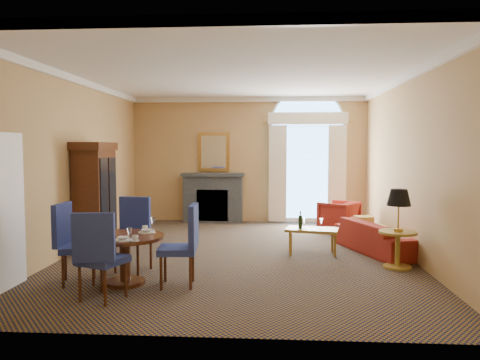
# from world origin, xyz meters

# --- Properties ---
(ground) EXTENTS (7.50, 7.50, 0.00)m
(ground) POSITION_xyz_m (0.00, 0.00, 0.00)
(ground) COLOR black
(ground) RESTS_ON ground
(room_envelope) EXTENTS (6.04, 7.52, 3.45)m
(room_envelope) POSITION_xyz_m (-0.03, 0.67, 2.51)
(room_envelope) COLOR tan
(room_envelope) RESTS_ON ground
(armoire) EXTENTS (0.58, 1.02, 2.01)m
(armoire) POSITION_xyz_m (-2.72, 0.22, 0.97)
(armoire) COLOR #3B1C0D
(armoire) RESTS_ON ground
(dining_table) EXTENTS (1.10, 1.10, 0.89)m
(dining_table) POSITION_xyz_m (-1.45, -1.99, 0.51)
(dining_table) COLOR #3B1C0D
(dining_table) RESTS_ON ground
(dining_chair_north) EXTENTS (0.61, 0.61, 1.13)m
(dining_chair_north) POSITION_xyz_m (-1.55, -1.19, 0.65)
(dining_chair_north) COLOR navy
(dining_chair_north) RESTS_ON ground
(dining_chair_south) EXTENTS (0.65, 0.65, 1.13)m
(dining_chair_south) POSITION_xyz_m (-1.52, -2.78, 0.65)
(dining_chair_south) COLOR navy
(dining_chair_south) RESTS_ON ground
(dining_chair_east) EXTENTS (0.55, 0.55, 1.13)m
(dining_chair_east) POSITION_xyz_m (-0.59, -2.02, 0.65)
(dining_chair_east) COLOR navy
(dining_chair_east) RESTS_ON ground
(dining_chair_west) EXTENTS (0.65, 0.65, 1.13)m
(dining_chair_west) POSITION_xyz_m (-2.22, -1.99, 0.65)
(dining_chair_west) COLOR navy
(dining_chair_west) RESTS_ON ground
(sofa) EXTENTS (1.38, 2.08, 0.57)m
(sofa) POSITION_xyz_m (2.55, 0.29, 0.28)
(sofa) COLOR #A1281D
(sofa) RESTS_ON ground
(armchair) EXTENTS (1.06, 1.06, 0.70)m
(armchair) POSITION_xyz_m (2.14, 2.40, 0.35)
(armchair) COLOR #A1281D
(armchair) RESTS_ON ground
(coffee_table) EXTENTS (1.00, 0.69, 0.79)m
(coffee_table) POSITION_xyz_m (1.32, 0.06, 0.43)
(coffee_table) COLOR #A58331
(coffee_table) RESTS_ON ground
(side_table) EXTENTS (0.60, 0.60, 1.24)m
(side_table) POSITION_xyz_m (2.60, -0.85, 0.80)
(side_table) COLOR #A58331
(side_table) RESTS_ON ground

